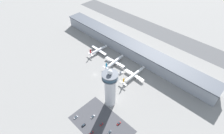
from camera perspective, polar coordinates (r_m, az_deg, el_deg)
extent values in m
plane|color=gray|center=(240.15, -5.55, -2.52)|extent=(1000.00, 1000.00, 0.00)
cube|color=#9399A3|center=(272.95, 5.41, 6.23)|extent=(272.71, 22.00, 17.79)
cube|color=#4C515B|center=(267.43, 5.55, 7.91)|extent=(272.71, 25.00, 1.60)
cube|color=#515154|center=(340.08, 14.99, 10.98)|extent=(409.07, 44.00, 0.01)
cylinder|color=silver|center=(192.71, -0.60, -7.95)|extent=(11.95, 11.95, 40.23)
cylinder|color=#565B66|center=(177.50, -0.65, -3.69)|extent=(17.10, 17.10, 0.80)
cylinder|color=#334C60|center=(175.60, -0.65, -3.08)|extent=(15.73, 15.73, 4.55)
cylinder|color=#565B66|center=(173.64, -0.66, -2.43)|extent=(17.10, 17.10, 1.00)
sphere|color=white|center=(171.51, -0.67, -1.70)|extent=(5.15, 5.15, 5.15)
cube|color=#424247|center=(193.40, -3.48, -18.21)|extent=(64.00, 40.00, 0.01)
cylinder|color=white|center=(275.60, -4.37, 5.58)|extent=(5.08, 25.00, 4.04)
cone|color=white|center=(282.93, -2.15, 6.76)|extent=(4.19, 3.81, 4.04)
cone|color=white|center=(268.54, -6.80, 4.26)|extent=(3.84, 5.00, 3.64)
cube|color=white|center=(276.26, -4.28, 5.50)|extent=(32.01, 5.73, 0.44)
cylinder|color=#A8A8B2|center=(281.76, -5.00, 5.96)|extent=(2.41, 4.54, 2.22)
cylinder|color=#A8A8B2|center=(273.31, -3.20, 4.78)|extent=(2.41, 4.54, 2.22)
cube|color=red|center=(264.93, -7.05, 5.07)|extent=(0.42, 2.81, 6.47)
cube|color=white|center=(267.67, -7.03, 4.20)|extent=(11.40, 2.47, 0.24)
cylinder|color=black|center=(283.25, -2.59, 5.98)|extent=(0.28, 0.28, 2.50)
cylinder|color=black|center=(275.62, -4.00, 4.75)|extent=(0.28, 0.28, 2.50)
cylinder|color=black|center=(279.19, -4.76, 5.26)|extent=(0.28, 0.28, 2.50)
cylinder|color=white|center=(252.76, 0.88, 1.76)|extent=(6.02, 28.91, 4.17)
cone|color=white|center=(262.66, 3.15, 3.49)|extent=(4.41, 4.02, 4.17)
cone|color=white|center=(243.19, -1.67, -0.20)|extent=(4.07, 5.24, 3.75)
cube|color=white|center=(253.57, 0.96, 1.69)|extent=(34.26, 6.59, 0.44)
cylinder|color=#A8A8B2|center=(258.49, -0.12, 2.26)|extent=(2.59, 4.73, 2.29)
cylinder|color=#A8A8B2|center=(251.62, 2.35, 0.90)|extent=(2.59, 4.73, 2.29)
cube|color=#197FB2|center=(239.04, -1.85, 0.65)|extent=(0.48, 2.81, 6.67)
cube|color=white|center=(242.15, -1.89, -0.29)|extent=(11.79, 2.75, 0.24)
cylinder|color=black|center=(262.76, 2.71, 2.63)|extent=(0.28, 0.28, 2.27)
cylinder|color=black|center=(253.33, 1.34, 0.90)|extent=(0.28, 0.28, 2.27)
cylinder|color=black|center=(256.13, 0.34, 1.46)|extent=(0.28, 0.28, 2.27)
cylinder|color=white|center=(234.70, 7.18, -2.57)|extent=(4.40, 35.29, 4.02)
cone|color=white|center=(246.64, 10.04, -0.31)|extent=(4.06, 3.66, 4.02)
cone|color=white|center=(223.48, 3.90, -5.15)|extent=(3.67, 4.87, 3.62)
cube|color=white|center=(235.60, 7.27, -2.61)|extent=(30.88, 4.73, 0.44)
cylinder|color=#A8A8B2|center=(239.74, 6.20, -1.94)|extent=(2.26, 4.45, 2.21)
cylinder|color=#A8A8B2|center=(234.49, 8.62, -3.47)|extent=(2.26, 4.45, 2.21)
cube|color=orange|center=(219.17, 3.80, -4.35)|extent=(0.33, 2.80, 6.44)
cube|color=white|center=(222.47, 3.67, -5.26)|extent=(11.28, 2.12, 0.24)
cylinder|color=black|center=(246.80, 9.53, -1.17)|extent=(0.28, 0.28, 2.13)
cylinder|color=black|center=(235.66, 7.63, -3.45)|extent=(0.28, 0.28, 2.13)
cylinder|color=black|center=(237.95, 6.58, -2.78)|extent=(0.28, 0.28, 2.13)
cube|color=black|center=(257.03, -1.02, 1.30)|extent=(2.54, 5.68, 0.12)
cube|color=silver|center=(256.56, -1.02, 1.42)|extent=(2.66, 6.76, 1.55)
cube|color=#232D38|center=(255.28, -1.13, 1.59)|extent=(2.27, 2.05, 1.27)
cube|color=black|center=(241.13, 2.92, -2.09)|extent=(4.02, 5.65, 0.12)
cube|color=silver|center=(240.62, 2.93, -1.96)|extent=(4.44, 6.61, 1.59)
cube|color=#232D38|center=(239.40, 2.81, -1.76)|extent=(2.71, 2.48, 1.30)
cube|color=black|center=(194.72, -9.23, -18.31)|extent=(1.95, 3.82, 0.12)
cube|color=black|center=(194.43, -9.25, -18.26)|extent=(2.05, 4.54, 0.81)
cube|color=#232D38|center=(193.77, -9.30, -18.17)|extent=(1.75, 2.52, 0.66)
cube|color=black|center=(198.73, -6.26, -15.89)|extent=(1.98, 4.06, 0.12)
cube|color=silver|center=(198.44, -6.27, -15.84)|extent=(2.09, 4.82, 0.80)
cube|color=#232D38|center=(197.79, -6.31, -15.74)|extent=(1.76, 2.68, 0.65)
cube|color=black|center=(189.50, -6.69, -20.68)|extent=(1.76, 3.56, 0.12)
cube|color=red|center=(189.17, -6.70, -20.63)|extent=(1.85, 4.23, 0.86)
cube|color=#232D38|center=(188.51, -6.70, -20.50)|extent=(1.60, 2.34, 0.70)
cube|color=black|center=(193.27, -3.50, -18.25)|extent=(1.75, 3.41, 0.12)
cube|color=red|center=(192.95, -3.51, -18.19)|extent=(1.83, 4.06, 0.87)
cube|color=#232D38|center=(192.23, -3.54, -18.09)|extent=(1.58, 2.24, 0.71)
cube|color=black|center=(201.03, -11.71, -15.88)|extent=(1.77, 3.84, 0.12)
cube|color=silver|center=(200.75, -11.73, -15.83)|extent=(1.85, 4.57, 0.78)
cube|color=#232D38|center=(200.19, -11.73, -15.70)|extent=(1.62, 2.52, 0.64)
cube|color=black|center=(193.58, 2.21, -18.00)|extent=(1.89, 4.09, 0.12)
cube|color=red|center=(193.26, 2.21, -17.95)|extent=(1.99, 4.86, 0.87)
cube|color=#232D38|center=(192.62, 2.24, -17.81)|extent=(1.69, 2.70, 0.71)
cube|color=black|center=(188.83, -0.81, -20.55)|extent=(1.78, 3.69, 0.12)
cube|color=slate|center=(188.56, -0.81, -20.50)|extent=(1.87, 4.39, 0.74)
cube|color=#232D38|center=(187.99, -0.79, -20.39)|extent=(1.62, 2.43, 0.61)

